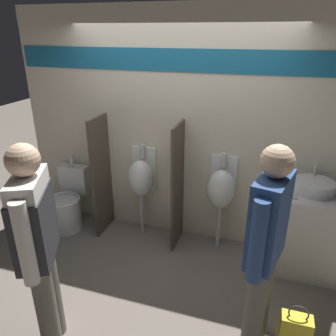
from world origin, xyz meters
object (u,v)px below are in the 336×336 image
Objects in this scene: cell_phone at (294,196)px; person_in_vest at (37,239)px; shopping_bag at (295,332)px; sink_basin at (314,186)px; urinal_near_counter at (141,178)px; urinal_far at (221,189)px; toilet at (67,205)px; person_with_lanyard at (266,246)px.

cell_phone is 0.08× the size of person_in_vest.
cell_phone reaches higher than shopping_bag.
sink_basin is 1.39m from shopping_bag.
urinal_near_counter is at bearing 171.90° from cell_phone.
urinal_far is at bearing 124.46° from shopping_bag.
urinal_near_counter is 0.98m from urinal_far.
cell_phone is 0.15× the size of toilet.
sink_basin is at bearing -6.04° from person_with_lanyard.
sink_basin is at bearing -4.97° from urinal_far.
cell_phone is 0.12× the size of urinal_near_counter.
person_in_vest reaches higher than urinal_near_counter.
urinal_near_counter reaches higher than toilet.
person_in_vest is at bearing 121.50° from person_with_lanyard.
shopping_bag is (1.82, -1.22, -0.59)m from urinal_near_counter.
urinal_far is 2.08m from person_in_vest.
toilet is at bearing 178.73° from cell_phone.
urinal_far is at bearing 5.44° from toilet.
cell_phone is at bearing 94.84° from shopping_bag.
sink_basin is at bearing -76.09° from person_in_vest.
shopping_bag is (0.32, 0.03, -0.80)m from person_with_lanyard.
sink_basin is 0.34× the size of urinal_near_counter.
person_in_vest is 1.00× the size of person_with_lanyard.
urinal_near_counter is 1.97m from person_with_lanyard.
urinal_far is at bearing 161.84° from cell_phone.
person_with_lanyard reaches higher than urinal_far.
urinal_far is at bearing 0.00° from urinal_near_counter.
person_in_vest reaches higher than toilet.
cell_phone is 0.32× the size of shopping_bag.
toilet is at bearing 80.88° from person_with_lanyard.
shopping_bag is at bearing -55.54° from urinal_far.
sink_basin is 0.90× the size of shopping_bag.
toilet is at bearing 159.79° from shopping_bag.
sink_basin is 0.26m from cell_phone.
shopping_bag is at bearing -95.62° from sink_basin.
toilet reaches higher than shopping_bag.
cell_phone is 1.23m from shopping_bag.
urinal_near_counter is 2.63× the size of shopping_bag.
person_in_vest reaches higher than person_with_lanyard.
person_with_lanyard is (2.48, -1.07, 0.65)m from toilet.
urinal_far is (0.98, 0.00, 0.00)m from urinal_near_counter.
toilet is (-1.97, -0.19, -0.44)m from urinal_far.
urinal_far is 1.37m from person_with_lanyard.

